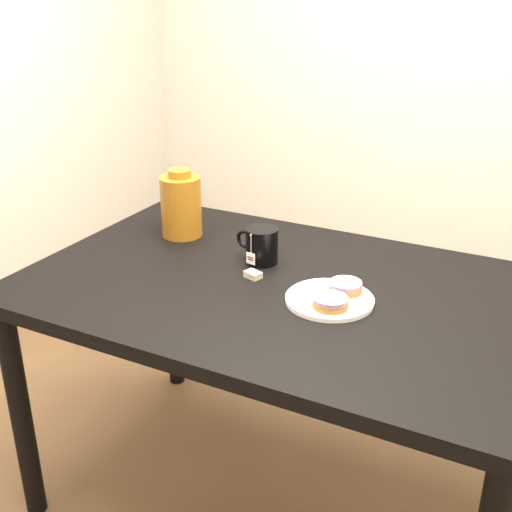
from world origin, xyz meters
name	(u,v)px	position (x,y,z in m)	size (l,w,h in m)	color
ground_plane	(277,495)	(0.00, 0.00, 0.00)	(4.00, 4.00, 0.00)	brown
wall_back	(456,15)	(0.00, 2.00, 1.35)	(3.50, 0.02, 2.70)	beige
table	(280,311)	(0.00, 0.00, 0.67)	(1.40, 0.90, 0.75)	black
plate	(330,299)	(0.16, -0.04, 0.76)	(0.23, 0.23, 0.02)	white
bagel_back	(345,287)	(0.18, 0.01, 0.78)	(0.12, 0.12, 0.03)	brown
bagel_front	(330,302)	(0.18, -0.09, 0.78)	(0.12, 0.12, 0.03)	brown
mug	(261,245)	(-0.11, 0.10, 0.80)	(0.15, 0.11, 0.10)	black
teabag_pouch	(253,275)	(-0.09, 0.00, 0.76)	(0.04, 0.03, 0.02)	#C6B793
bagel_package	(181,205)	(-0.44, 0.18, 0.85)	(0.14, 0.14, 0.22)	brown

